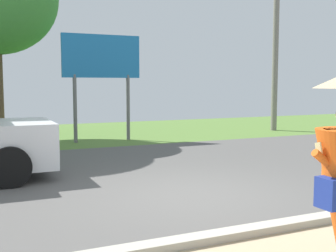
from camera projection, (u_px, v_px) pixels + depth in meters
ground_plane at (134, 167)px, 9.96m from camera, size 40.00×22.00×0.20m
utility_pole at (276, 32)px, 17.15m from camera, size 1.80×0.24×7.62m
roadside_billboard at (102, 64)px, 13.98m from camera, size 2.60×0.12×3.50m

